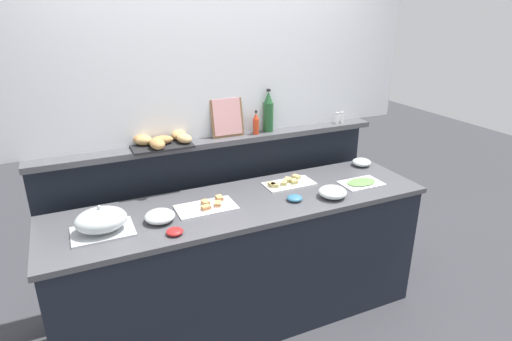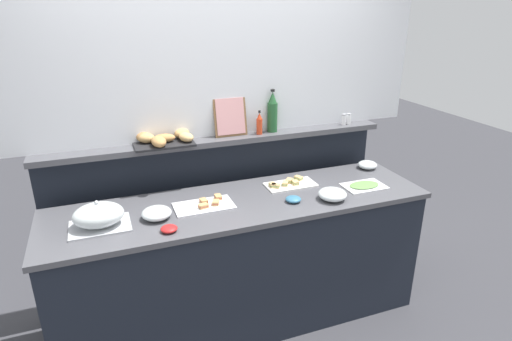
{
  "view_description": "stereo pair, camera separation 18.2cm",
  "coord_description": "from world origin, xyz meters",
  "px_view_note": "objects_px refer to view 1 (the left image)",
  "views": [
    {
      "loc": [
        -0.97,
        -2.32,
        2.15
      ],
      "look_at": [
        0.14,
        0.1,
        1.1
      ],
      "focal_mm": 30.08,
      "sensor_mm": 36.0,
      "label": 1
    },
    {
      "loc": [
        -0.8,
        -2.39,
        2.15
      ],
      "look_at": [
        0.14,
        0.1,
        1.1
      ],
      "focal_mm": 30.08,
      "sensor_mm": 36.0,
      "label": 2
    }
  ],
  "objects_px": {
    "wine_bottle_green": "(268,112)",
    "framed_picture": "(227,117)",
    "bread_basket": "(160,141)",
    "condiment_bowl_cream": "(175,232)",
    "glass_bowl_large": "(160,217)",
    "sandwich_platter_rear": "(288,183)",
    "salt_shaker": "(337,118)",
    "serving_cloche": "(101,221)",
    "glass_bowl_small": "(333,192)",
    "sandwich_platter_front": "(207,206)",
    "glass_bowl_medium": "(362,163)",
    "hot_sauce_bottle": "(256,124)",
    "condiment_bowl_dark": "(295,198)",
    "cold_cuts_platter": "(361,183)",
    "pepper_shaker": "(342,117)"
  },
  "relations": [
    {
      "from": "wine_bottle_green",
      "to": "framed_picture",
      "type": "distance_m",
      "value": 0.32
    },
    {
      "from": "bread_basket",
      "to": "condiment_bowl_cream",
      "type": "bearing_deg",
      "value": -98.27
    },
    {
      "from": "glass_bowl_large",
      "to": "framed_picture",
      "type": "bearing_deg",
      "value": 39.47
    },
    {
      "from": "sandwich_platter_rear",
      "to": "framed_picture",
      "type": "bearing_deg",
      "value": 132.08
    },
    {
      "from": "glass_bowl_large",
      "to": "salt_shaker",
      "type": "bearing_deg",
      "value": 17.25
    },
    {
      "from": "condiment_bowl_cream",
      "to": "serving_cloche",
      "type": "bearing_deg",
      "value": 152.87
    },
    {
      "from": "wine_bottle_green",
      "to": "salt_shaker",
      "type": "distance_m",
      "value": 0.61
    },
    {
      "from": "serving_cloche",
      "to": "framed_picture",
      "type": "relative_size",
      "value": 1.2
    },
    {
      "from": "serving_cloche",
      "to": "glass_bowl_small",
      "type": "relative_size",
      "value": 1.81
    },
    {
      "from": "glass_bowl_large",
      "to": "sandwich_platter_front",
      "type": "bearing_deg",
      "value": 10.39
    },
    {
      "from": "glass_bowl_small",
      "to": "sandwich_platter_front",
      "type": "bearing_deg",
      "value": 166.41
    },
    {
      "from": "sandwich_platter_rear",
      "to": "wine_bottle_green",
      "type": "height_order",
      "value": "wine_bottle_green"
    },
    {
      "from": "salt_shaker",
      "to": "serving_cloche",
      "type": "bearing_deg",
      "value": -165.7
    },
    {
      "from": "salt_shaker",
      "to": "sandwich_platter_rear",
      "type": "bearing_deg",
      "value": -152.86
    },
    {
      "from": "glass_bowl_medium",
      "to": "hot_sauce_bottle",
      "type": "distance_m",
      "value": 0.92
    },
    {
      "from": "glass_bowl_medium",
      "to": "framed_picture",
      "type": "xyz_separation_m",
      "value": [
        -1.03,
        0.26,
        0.42
      ]
    },
    {
      "from": "wine_bottle_green",
      "to": "hot_sauce_bottle",
      "type": "distance_m",
      "value": 0.14
    },
    {
      "from": "glass_bowl_medium",
      "to": "bread_basket",
      "type": "bearing_deg",
      "value": 171.7
    },
    {
      "from": "glass_bowl_small",
      "to": "bread_basket",
      "type": "xyz_separation_m",
      "value": [
        -0.98,
        0.62,
        0.31
      ]
    },
    {
      "from": "wine_bottle_green",
      "to": "hot_sauce_bottle",
      "type": "height_order",
      "value": "wine_bottle_green"
    },
    {
      "from": "serving_cloche",
      "to": "framed_picture",
      "type": "bearing_deg",
      "value": 28.39
    },
    {
      "from": "condiment_bowl_cream",
      "to": "framed_picture",
      "type": "distance_m",
      "value": 1.02
    },
    {
      "from": "condiment_bowl_dark",
      "to": "bread_basket",
      "type": "distance_m",
      "value": 0.97
    },
    {
      "from": "wine_bottle_green",
      "to": "bread_basket",
      "type": "xyz_separation_m",
      "value": [
        -0.82,
        -0.03,
        -0.1
      ]
    },
    {
      "from": "condiment_bowl_cream",
      "to": "bread_basket",
      "type": "xyz_separation_m",
      "value": [
        0.1,
        0.67,
        0.33
      ]
    },
    {
      "from": "glass_bowl_large",
      "to": "condiment_bowl_dark",
      "type": "relative_size",
      "value": 1.74
    },
    {
      "from": "glass_bowl_medium",
      "to": "condiment_bowl_cream",
      "type": "height_order",
      "value": "glass_bowl_medium"
    },
    {
      "from": "wine_bottle_green",
      "to": "hot_sauce_bottle",
      "type": "xyz_separation_m",
      "value": [
        -0.12,
        -0.03,
        -0.07
      ]
    },
    {
      "from": "sandwich_platter_rear",
      "to": "glass_bowl_medium",
      "type": "relative_size",
      "value": 2.43
    },
    {
      "from": "glass_bowl_medium",
      "to": "salt_shaker",
      "type": "distance_m",
      "value": 0.4
    },
    {
      "from": "serving_cloche",
      "to": "salt_shaker",
      "type": "xyz_separation_m",
      "value": [
        1.88,
        0.48,
        0.27
      ]
    },
    {
      "from": "glass_bowl_medium",
      "to": "sandwich_platter_front",
      "type": "bearing_deg",
      "value": -171.38
    },
    {
      "from": "glass_bowl_small",
      "to": "wine_bottle_green",
      "type": "distance_m",
      "value": 0.79
    },
    {
      "from": "sandwich_platter_rear",
      "to": "glass_bowl_large",
      "type": "bearing_deg",
      "value": -169.72
    },
    {
      "from": "sandwich_platter_rear",
      "to": "glass_bowl_large",
      "type": "distance_m",
      "value": 0.97
    },
    {
      "from": "cold_cuts_platter",
      "to": "framed_picture",
      "type": "distance_m",
      "value": 1.07
    },
    {
      "from": "sandwich_platter_front",
      "to": "sandwich_platter_rear",
      "type": "relative_size",
      "value": 1.05
    },
    {
      "from": "framed_picture",
      "to": "condiment_bowl_dark",
      "type": "bearing_deg",
      "value": -69.0
    },
    {
      "from": "serving_cloche",
      "to": "condiment_bowl_dark",
      "type": "bearing_deg",
      "value": -3.99
    },
    {
      "from": "sandwich_platter_rear",
      "to": "framed_picture",
      "type": "distance_m",
      "value": 0.64
    },
    {
      "from": "sandwich_platter_rear",
      "to": "glass_bowl_medium",
      "type": "bearing_deg",
      "value": 7.18
    },
    {
      "from": "sandwich_platter_rear",
      "to": "glass_bowl_medium",
      "type": "height_order",
      "value": "glass_bowl_medium"
    },
    {
      "from": "cold_cuts_platter",
      "to": "framed_picture",
      "type": "relative_size",
      "value": 1.03
    },
    {
      "from": "sandwich_platter_front",
      "to": "condiment_bowl_cream",
      "type": "height_order",
      "value": "sandwich_platter_front"
    },
    {
      "from": "salt_shaker",
      "to": "bread_basket",
      "type": "xyz_separation_m",
      "value": [
        -1.42,
        0.0,
        -0.01
      ]
    },
    {
      "from": "condiment_bowl_cream",
      "to": "salt_shaker",
      "type": "bearing_deg",
      "value": 23.71
    },
    {
      "from": "sandwich_platter_front",
      "to": "bread_basket",
      "type": "relative_size",
      "value": 0.91
    },
    {
      "from": "cold_cuts_platter",
      "to": "pepper_shaker",
      "type": "xyz_separation_m",
      "value": [
        0.17,
        0.52,
        0.34
      ]
    },
    {
      "from": "serving_cloche",
      "to": "salt_shaker",
      "type": "bearing_deg",
      "value": 14.3
    },
    {
      "from": "condiment_bowl_dark",
      "to": "wine_bottle_green",
      "type": "distance_m",
      "value": 0.73
    }
  ]
}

